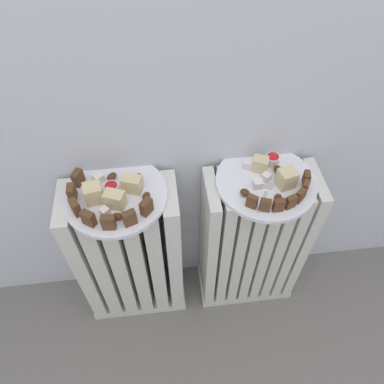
% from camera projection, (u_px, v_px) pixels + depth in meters
% --- Properties ---
extents(ground_plane, '(6.00, 6.00, 0.00)m').
position_uv_depth(ground_plane, '(202.00, 370.00, 1.17)').
color(ground_plane, slate).
extents(radiator_left, '(0.31, 0.15, 0.56)m').
position_uv_depth(radiator_left, '(131.00, 255.00, 1.12)').
color(radiator_left, silver).
rests_on(radiator_left, ground_plane).
extents(radiator_right, '(0.31, 0.15, 0.56)m').
position_uv_depth(radiator_right, '(252.00, 243.00, 1.15)').
color(radiator_right, silver).
rests_on(radiator_right, ground_plane).
extents(plate_left, '(0.25, 0.25, 0.01)m').
position_uv_depth(plate_left, '(116.00, 195.00, 0.90)').
color(plate_left, white).
rests_on(plate_left, radiator_left).
extents(plate_right, '(0.25, 0.25, 0.01)m').
position_uv_depth(plate_right, '(266.00, 182.00, 0.93)').
color(plate_right, white).
rests_on(plate_right, radiator_right).
extents(dark_cake_slice_left_0, '(0.03, 0.03, 0.04)m').
position_uv_depth(dark_cake_slice_left_0, '(78.00, 178.00, 0.90)').
color(dark_cake_slice_left_0, '#56351E').
rests_on(dark_cake_slice_left_0, plate_left).
extents(dark_cake_slice_left_1, '(0.02, 0.03, 0.04)m').
position_uv_depth(dark_cake_slice_left_1, '(72.00, 193.00, 0.87)').
color(dark_cake_slice_left_1, '#56351E').
rests_on(dark_cake_slice_left_1, plate_left).
extents(dark_cake_slice_left_2, '(0.03, 0.03, 0.04)m').
position_uv_depth(dark_cake_slice_left_2, '(75.00, 207.00, 0.84)').
color(dark_cake_slice_left_2, '#56351E').
rests_on(dark_cake_slice_left_2, plate_left).
extents(dark_cake_slice_left_3, '(0.03, 0.03, 0.04)m').
position_uv_depth(dark_cake_slice_left_3, '(88.00, 218.00, 0.82)').
color(dark_cake_slice_left_3, '#56351E').
rests_on(dark_cake_slice_left_3, plate_left).
extents(dark_cake_slice_left_4, '(0.03, 0.02, 0.04)m').
position_uv_depth(dark_cake_slice_left_4, '(108.00, 222.00, 0.82)').
color(dark_cake_slice_left_4, '#56351E').
rests_on(dark_cake_slice_left_4, plate_left).
extents(dark_cake_slice_left_5, '(0.03, 0.03, 0.04)m').
position_uv_depth(dark_cake_slice_left_5, '(130.00, 218.00, 0.82)').
color(dark_cake_slice_left_5, '#56351E').
rests_on(dark_cake_slice_left_5, plate_left).
extents(dark_cake_slice_left_6, '(0.03, 0.03, 0.04)m').
position_uv_depth(dark_cake_slice_left_6, '(146.00, 207.00, 0.84)').
color(dark_cake_slice_left_6, '#56351E').
rests_on(dark_cake_slice_left_6, plate_left).
extents(marble_cake_slice_left_0, '(0.05, 0.05, 0.04)m').
position_uv_depth(marble_cake_slice_left_0, '(115.00, 200.00, 0.86)').
color(marble_cake_slice_left_0, beige).
rests_on(marble_cake_slice_left_0, plate_left).
extents(marble_cake_slice_left_1, '(0.05, 0.04, 0.05)m').
position_uv_depth(marble_cake_slice_left_1, '(93.00, 193.00, 0.86)').
color(marble_cake_slice_left_1, beige).
rests_on(marble_cake_slice_left_1, plate_left).
extents(marble_cake_slice_left_2, '(0.05, 0.05, 0.04)m').
position_uv_depth(marble_cake_slice_left_2, '(132.00, 184.00, 0.89)').
color(marble_cake_slice_left_2, beige).
rests_on(marble_cake_slice_left_2, plate_left).
extents(turkish_delight_left_0, '(0.03, 0.03, 0.02)m').
position_uv_depth(turkish_delight_left_0, '(105.00, 211.00, 0.85)').
color(turkish_delight_left_0, white).
rests_on(turkish_delight_left_0, plate_left).
extents(turkish_delight_left_1, '(0.03, 0.03, 0.02)m').
position_uv_depth(turkish_delight_left_1, '(98.00, 178.00, 0.91)').
color(turkish_delight_left_1, white).
rests_on(turkish_delight_left_1, plate_left).
extents(medjool_date_left_0, '(0.03, 0.03, 0.02)m').
position_uv_depth(medjool_date_left_0, '(146.00, 196.00, 0.88)').
color(medjool_date_left_0, '#4C2814').
rests_on(medjool_date_left_0, plate_left).
extents(medjool_date_left_1, '(0.03, 0.03, 0.02)m').
position_uv_depth(medjool_date_left_1, '(112.00, 177.00, 0.92)').
color(medjool_date_left_1, '#4C2814').
rests_on(medjool_date_left_1, plate_left).
extents(medjool_date_left_2, '(0.03, 0.02, 0.02)m').
position_uv_depth(medjool_date_left_2, '(117.00, 217.00, 0.84)').
color(medjool_date_left_2, '#4C2814').
rests_on(medjool_date_left_2, plate_left).
extents(medjool_date_left_3, '(0.02, 0.02, 0.02)m').
position_uv_depth(medjool_date_left_3, '(139.00, 177.00, 0.92)').
color(medjool_date_left_3, '#4C2814').
rests_on(medjool_date_left_3, plate_left).
extents(jam_bowl_left, '(0.04, 0.04, 0.02)m').
position_uv_depth(jam_bowl_left, '(112.00, 188.00, 0.89)').
color(jam_bowl_left, white).
rests_on(jam_bowl_left, plate_left).
extents(dark_cake_slice_right_0, '(0.03, 0.03, 0.04)m').
position_uv_depth(dark_cake_slice_right_0, '(252.00, 201.00, 0.86)').
color(dark_cake_slice_right_0, '#56351E').
rests_on(dark_cake_slice_right_0, plate_right).
extents(dark_cake_slice_right_1, '(0.03, 0.02, 0.04)m').
position_uv_depth(dark_cake_slice_right_1, '(265.00, 205.00, 0.85)').
color(dark_cake_slice_right_1, '#56351E').
rests_on(dark_cake_slice_right_1, plate_right).
extents(dark_cake_slice_right_2, '(0.03, 0.01, 0.04)m').
position_uv_depth(dark_cake_slice_right_2, '(279.00, 205.00, 0.85)').
color(dark_cake_slice_right_2, '#56351E').
rests_on(dark_cake_slice_right_2, plate_right).
extents(dark_cake_slice_right_3, '(0.03, 0.02, 0.04)m').
position_uv_depth(dark_cake_slice_right_3, '(291.00, 202.00, 0.86)').
color(dark_cake_slice_right_3, '#56351E').
rests_on(dark_cake_slice_right_3, plate_right).
extents(dark_cake_slice_right_4, '(0.03, 0.03, 0.04)m').
position_uv_depth(dark_cake_slice_right_4, '(300.00, 196.00, 0.87)').
color(dark_cake_slice_right_4, '#56351E').
rests_on(dark_cake_slice_right_4, plate_right).
extents(dark_cake_slice_right_5, '(0.02, 0.03, 0.04)m').
position_uv_depth(dark_cake_slice_right_5, '(305.00, 188.00, 0.88)').
color(dark_cake_slice_right_5, '#56351E').
rests_on(dark_cake_slice_right_5, plate_right).
extents(dark_cake_slice_right_6, '(0.02, 0.03, 0.04)m').
position_uv_depth(dark_cake_slice_right_6, '(306.00, 178.00, 0.90)').
color(dark_cake_slice_right_6, '#56351E').
rests_on(dark_cake_slice_right_6, plate_right).
extents(marble_cake_slice_right_0, '(0.05, 0.04, 0.04)m').
position_uv_depth(marble_cake_slice_right_0, '(260.00, 164.00, 0.93)').
color(marble_cake_slice_right_0, beige).
rests_on(marble_cake_slice_right_0, plate_right).
extents(marble_cake_slice_right_1, '(0.05, 0.05, 0.05)m').
position_uv_depth(marble_cake_slice_right_1, '(287.00, 178.00, 0.89)').
color(marble_cake_slice_right_1, beige).
rests_on(marble_cake_slice_right_1, plate_right).
extents(turkish_delight_right_0, '(0.03, 0.03, 0.02)m').
position_uv_depth(turkish_delight_right_0, '(248.00, 164.00, 0.94)').
color(turkish_delight_right_0, white).
rests_on(turkish_delight_right_0, plate_right).
extents(turkish_delight_right_1, '(0.03, 0.03, 0.02)m').
position_uv_depth(turkish_delight_right_1, '(266.00, 177.00, 0.92)').
color(turkish_delight_right_1, white).
rests_on(turkish_delight_right_1, plate_right).
extents(turkish_delight_right_2, '(0.02, 0.02, 0.02)m').
position_uv_depth(turkish_delight_right_2, '(258.00, 184.00, 0.90)').
color(turkish_delight_right_2, white).
rests_on(turkish_delight_right_2, plate_right).
extents(medjool_date_right_0, '(0.02, 0.03, 0.02)m').
position_uv_depth(medjool_date_right_0, '(278.00, 170.00, 0.93)').
color(medjool_date_right_0, '#4C2814').
rests_on(medjool_date_right_0, plate_right).
extents(medjool_date_right_1, '(0.03, 0.03, 0.02)m').
position_uv_depth(medjool_date_right_1, '(245.00, 193.00, 0.89)').
color(medjool_date_right_1, '#4C2814').
rests_on(medjool_date_right_1, plate_right).
extents(medjool_date_right_2, '(0.03, 0.03, 0.01)m').
position_uv_depth(medjool_date_right_2, '(278.00, 198.00, 0.88)').
color(medjool_date_right_2, '#4C2814').
rests_on(medjool_date_right_2, plate_right).
extents(jam_bowl_right, '(0.04, 0.04, 0.03)m').
position_uv_depth(jam_bowl_right, '(272.00, 159.00, 0.95)').
color(jam_bowl_right, white).
rests_on(jam_bowl_right, plate_right).
extents(fork, '(0.06, 0.10, 0.00)m').
position_uv_depth(fork, '(265.00, 194.00, 0.89)').
color(fork, '#B7B7BC').
rests_on(fork, plate_right).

